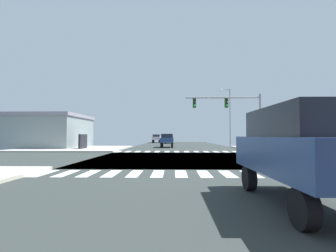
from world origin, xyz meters
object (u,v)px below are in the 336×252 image
Objects in this scene: traffic_signal_mast at (230,108)px; sedan_farside_1 at (167,139)px; suv_nearside_1 at (301,146)px; bank_building at (37,131)px; street_lamp at (229,112)px; sedan_crossing_2 at (169,138)px; sedan_leading_4 at (156,138)px.

traffic_signal_mast reaches higher than sedan_farside_1.
sedan_farside_1 is at bearing 97.98° from suv_nearside_1.
bank_building is at bearing 164.67° from traffic_signal_mast.
sedan_crossing_2 is (-9.76, 11.04, -4.26)m from street_lamp.
street_lamp reaches higher than sedan_leading_4.
sedan_leading_4 is at bearing 97.94° from suv_nearside_1.
traffic_signal_mast is 0.57× the size of bank_building.
suv_nearside_1 is at bearing 97.98° from sedan_farside_1.
suv_nearside_1 is at bearing -98.04° from traffic_signal_mast.
sedan_farside_1 is at bearing 7.45° from bank_building.
sedan_farside_1 is at bearing 97.89° from sedan_leading_4.
sedan_leading_4 is (-9.79, 30.44, -3.36)m from traffic_signal_mast.
suv_nearside_1 is (21.13, -26.30, -0.80)m from bank_building.
street_lamp is 21.30m from sedan_leading_4.
sedan_leading_4 is (-3.00, 5.47, 0.00)m from sedan_crossing_2.
traffic_signal_mast is 14.27m from street_lamp.
bank_building is 2.98× the size of suv_nearside_1.
street_lamp is at bearing 77.95° from traffic_signal_mast.
bank_building is at bearing 59.38° from sedan_leading_4.
street_lamp is 28.07m from bank_building.
traffic_signal_mast is at bearing 105.21° from sedan_crossing_2.
street_lamp is 2.12× the size of sedan_crossing_2.
sedan_farside_1 is at bearing -152.28° from street_lamp.
suv_nearside_1 is at bearing 97.94° from sedan_leading_4.
suv_nearside_1 is (-5.76, -33.67, -3.98)m from street_lamp.
street_lamp reaches higher than sedan_farside_1.
sedan_farside_1 and sedan_leading_4 have the same top height.
bank_building is 3.19× the size of sedan_leading_4.
sedan_leading_4 is at bearing 107.83° from traffic_signal_mast.
street_lamp reaches higher than bank_building.
bank_building is (-23.92, 6.56, -2.28)m from traffic_signal_mast.
sedan_farside_1 and sedan_crossing_2 have the same top height.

